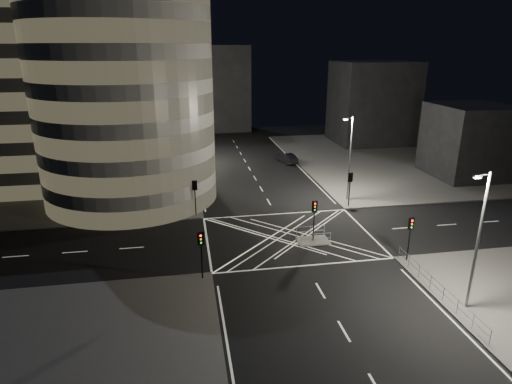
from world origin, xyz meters
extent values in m
plane|color=black|center=(0.00, 0.00, 0.00)|extent=(120.00, 120.00, 0.00)
cube|color=#4F4D4A|center=(-29.00, 27.00, 0.07)|extent=(42.00, 42.00, 0.15)
cube|color=#4F4D4A|center=(29.00, 27.00, 0.07)|extent=(42.00, 42.00, 0.15)
cube|color=slate|center=(2.00, -1.50, 0.07)|extent=(3.00, 2.00, 0.15)
cylinder|color=#9A9892|center=(-16.00, 14.00, 12.65)|extent=(20.00, 20.00, 25.00)
cube|color=#9A9892|center=(-26.00, 24.00, 12.65)|extent=(20.00, 18.00, 25.00)
cube|color=#9A9892|center=(-22.00, 42.00, 11.15)|extent=(24.00, 16.00, 22.00)
cube|color=black|center=(26.00, 40.00, 7.65)|extent=(14.00, 12.00, 15.00)
cube|color=black|center=(30.00, 16.00, 5.15)|extent=(10.00, 10.00, 10.00)
cube|color=black|center=(-4.00, 58.00, 9.00)|extent=(18.00, 8.00, 18.00)
cylinder|color=black|center=(-10.50, 9.00, 1.87)|extent=(0.32, 0.32, 3.43)
ellipsoid|color=black|center=(-10.50, 9.00, 4.78)|extent=(4.33, 4.33, 4.98)
cylinder|color=black|center=(-10.50, 15.00, 2.12)|extent=(0.32, 0.32, 3.94)
ellipsoid|color=black|center=(-10.50, 15.00, 5.21)|extent=(4.08, 4.08, 4.69)
cylinder|color=black|center=(-10.50, 21.00, 1.73)|extent=(0.32, 0.32, 3.16)
ellipsoid|color=black|center=(-10.50, 21.00, 4.42)|extent=(4.02, 4.02, 4.62)
cylinder|color=black|center=(-10.50, 27.00, 2.26)|extent=(0.32, 0.32, 4.23)
ellipsoid|color=black|center=(-10.50, 27.00, 5.69)|extent=(4.80, 4.80, 5.52)
cylinder|color=black|center=(-10.50, 33.00, 1.74)|extent=(0.32, 0.32, 3.19)
ellipsoid|color=black|center=(-10.50, 33.00, 4.48)|extent=(4.16, 4.16, 4.78)
cylinder|color=black|center=(-8.80, 6.80, 1.65)|extent=(0.12, 0.12, 3.00)
cube|color=black|center=(-8.80, 6.80, 3.60)|extent=(0.28, 0.22, 0.90)
cube|color=black|center=(-8.80, 6.80, 3.60)|extent=(0.55, 0.04, 1.10)
cylinder|color=black|center=(-8.80, -6.80, 1.65)|extent=(0.12, 0.12, 3.00)
cube|color=black|center=(-8.80, -6.80, 3.60)|extent=(0.28, 0.22, 0.90)
cube|color=black|center=(-8.80, -6.80, 3.60)|extent=(0.55, 0.04, 1.10)
cylinder|color=black|center=(8.80, 6.80, 1.65)|extent=(0.12, 0.12, 3.00)
cube|color=black|center=(8.80, 6.80, 3.60)|extent=(0.28, 0.22, 0.90)
cube|color=black|center=(8.80, 6.80, 3.60)|extent=(0.55, 0.04, 1.10)
cylinder|color=black|center=(8.80, -6.80, 1.65)|extent=(0.12, 0.12, 3.00)
cube|color=black|center=(8.80, -6.80, 3.60)|extent=(0.28, 0.22, 0.90)
cube|color=black|center=(8.80, -6.80, 3.60)|extent=(0.55, 0.04, 1.10)
cylinder|color=black|center=(2.00, -1.50, 1.65)|extent=(0.12, 0.12, 3.00)
cube|color=black|center=(2.00, -1.50, 3.60)|extent=(0.28, 0.22, 0.90)
cube|color=black|center=(2.00, -1.50, 3.60)|extent=(0.55, 0.04, 1.10)
cylinder|color=slate|center=(-9.50, 12.00, 5.15)|extent=(0.20, 0.20, 10.00)
cylinder|color=slate|center=(-9.05, 12.00, 10.00)|extent=(0.90, 0.10, 0.10)
cube|color=slate|center=(-8.60, 12.00, 9.90)|extent=(0.50, 0.25, 0.18)
cube|color=white|center=(-8.60, 12.00, 9.79)|extent=(0.42, 0.20, 0.05)
cylinder|color=slate|center=(-9.50, 30.00, 5.15)|extent=(0.20, 0.20, 10.00)
cylinder|color=slate|center=(-9.05, 30.00, 10.00)|extent=(0.90, 0.10, 0.10)
cube|color=slate|center=(-8.60, 30.00, 9.90)|extent=(0.50, 0.25, 0.18)
cube|color=white|center=(-8.60, 30.00, 9.79)|extent=(0.42, 0.20, 0.05)
cylinder|color=slate|center=(9.50, 9.00, 5.15)|extent=(0.20, 0.20, 10.00)
cylinder|color=slate|center=(9.05, 9.00, 10.00)|extent=(0.90, 0.10, 0.10)
cube|color=slate|center=(8.60, 9.00, 9.90)|extent=(0.50, 0.25, 0.18)
cube|color=white|center=(8.60, 9.00, 9.79)|extent=(0.42, 0.20, 0.05)
cylinder|color=slate|center=(9.50, -14.00, 5.15)|extent=(0.20, 0.20, 10.00)
cylinder|color=slate|center=(9.05, -14.00, 10.00)|extent=(0.90, 0.10, 0.10)
cube|color=slate|center=(8.60, -14.00, 9.90)|extent=(0.50, 0.25, 0.18)
cube|color=white|center=(8.60, -14.00, 9.79)|extent=(0.42, 0.20, 0.05)
cube|color=slate|center=(8.30, -12.15, 0.70)|extent=(0.06, 11.70, 1.10)
cube|color=slate|center=(2.00, -2.40, 0.70)|extent=(2.80, 0.06, 1.10)
cube|color=slate|center=(2.00, -0.60, 0.70)|extent=(2.80, 0.06, 1.10)
imported|color=black|center=(6.41, 27.44, 0.79)|extent=(2.91, 5.06, 1.58)
camera|label=1|loc=(-9.69, -37.25, 17.70)|focal=30.00mm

